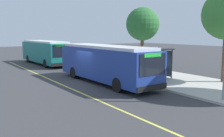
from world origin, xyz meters
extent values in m
plane|color=#38383A|center=(0.00, 0.00, 0.00)|extent=(120.00, 120.00, 0.00)
cube|color=#B7B2A8|center=(0.00, 6.00, 0.07)|extent=(44.00, 6.40, 0.15)
cube|color=#E0D64C|center=(0.00, -2.20, 0.00)|extent=(36.00, 0.14, 0.01)
cube|color=navy|center=(1.07, 1.00, 1.55)|extent=(10.64, 2.77, 2.40)
cube|color=silver|center=(1.07, 1.00, 2.85)|extent=(9.79, 2.50, 0.20)
cube|color=black|center=(6.37, 1.11, 1.98)|extent=(0.09, 2.17, 1.34)
cube|color=black|center=(1.04, 2.29, 1.84)|extent=(9.31, 0.23, 1.06)
cube|color=yellow|center=(1.04, 2.29, 0.57)|extent=(10.06, 0.24, 0.28)
cube|color=#26D83F|center=(6.38, 1.11, 2.57)|extent=(0.06, 1.40, 0.24)
cube|color=black|center=(6.39, 1.11, 0.53)|extent=(0.13, 2.50, 0.36)
cylinder|color=black|center=(4.32, 2.22, 0.50)|extent=(1.01, 0.30, 1.00)
cylinder|color=black|center=(4.37, -0.09, 0.50)|extent=(1.01, 0.30, 1.00)
cylinder|color=black|center=(-2.13, 2.09, 0.50)|extent=(1.01, 0.30, 1.00)
cylinder|color=black|center=(-2.08, -0.22, 0.50)|extent=(1.01, 0.30, 1.00)
cube|color=#146B66|center=(-13.15, 1.03, 1.55)|extent=(10.50, 2.82, 2.40)
cube|color=silver|center=(-13.15, 1.03, 2.85)|extent=(9.66, 2.55, 0.20)
cube|color=black|center=(-7.92, 1.17, 1.98)|extent=(0.10, 2.17, 1.34)
cube|color=black|center=(-13.19, 2.32, 1.84)|extent=(9.18, 0.28, 1.06)
cube|color=silver|center=(-13.19, 2.33, 0.57)|extent=(9.91, 0.29, 0.28)
cube|color=#26D83F|center=(-7.92, 1.17, 2.57)|extent=(0.07, 1.40, 0.24)
cube|color=black|center=(-7.91, 1.17, 0.53)|extent=(0.15, 2.50, 0.36)
cylinder|color=black|center=(-9.95, 2.27, 0.50)|extent=(1.01, 0.31, 1.00)
cylinder|color=black|center=(-9.89, -0.04, 0.50)|extent=(1.01, 0.31, 1.00)
cylinder|color=black|center=(-16.31, 2.11, 0.50)|extent=(1.01, 0.31, 1.00)
cylinder|color=black|center=(-16.25, -0.20, 0.50)|extent=(1.01, 0.31, 1.00)
cylinder|color=#333338|center=(3.25, 6.17, 1.35)|extent=(0.10, 0.10, 2.40)
cylinder|color=#333338|center=(3.25, 4.87, 1.35)|extent=(0.10, 0.10, 2.40)
cylinder|color=#333338|center=(0.65, 6.17, 1.35)|extent=(0.10, 0.10, 2.40)
cylinder|color=#333338|center=(0.65, 4.87, 1.35)|extent=(0.10, 0.10, 2.40)
cube|color=#333338|center=(1.95, 5.52, 2.59)|extent=(2.90, 1.60, 0.08)
cube|color=#4C606B|center=(1.95, 6.17, 1.35)|extent=(2.47, 0.04, 2.16)
cube|color=navy|center=(0.65, 5.52, 1.30)|extent=(0.06, 1.11, 1.82)
cube|color=brown|center=(2.11, 5.65, 0.60)|extent=(1.60, 0.44, 0.06)
cube|color=brown|center=(2.11, 5.89, 0.88)|extent=(1.60, 0.05, 0.44)
cube|color=#333338|center=(1.39, 5.65, 0.38)|extent=(0.08, 0.40, 0.45)
cube|color=#333338|center=(2.83, 5.65, 0.38)|extent=(0.08, 0.40, 0.45)
cylinder|color=#333338|center=(4.15, 3.43, 1.55)|extent=(0.07, 0.07, 2.80)
cube|color=white|center=(4.15, 3.41, 2.65)|extent=(0.44, 0.03, 0.56)
cube|color=red|center=(4.15, 3.39, 2.65)|extent=(0.40, 0.01, 0.16)
cylinder|color=#282D47|center=(4.00, 3.84, 0.57)|extent=(0.14, 0.14, 0.85)
cylinder|color=#282D47|center=(4.00, 3.66, 0.57)|extent=(0.14, 0.14, 0.85)
cube|color=beige|center=(4.00, 3.75, 1.31)|extent=(0.24, 0.40, 0.62)
sphere|color=tan|center=(4.00, 3.75, 1.73)|extent=(0.22, 0.22, 0.22)
cylinder|color=brown|center=(-2.57, 7.91, 1.85)|extent=(0.36, 0.36, 3.40)
sphere|color=#28662D|center=(-2.57, 7.91, 4.84)|extent=(3.46, 3.46, 3.46)
camera|label=1|loc=(17.65, -9.44, 3.89)|focal=40.19mm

